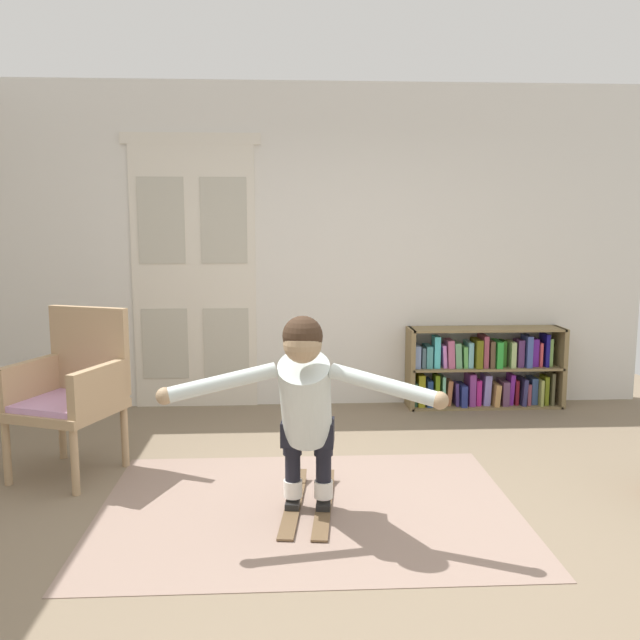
# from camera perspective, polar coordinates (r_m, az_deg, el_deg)

# --- Properties ---
(ground_plane) EXTENTS (7.20, 7.20, 0.00)m
(ground_plane) POSITION_cam_1_polar(r_m,az_deg,el_deg) (3.83, 2.10, -17.40)
(ground_plane) COLOR #7C6A55
(back_wall) EXTENTS (6.00, 0.10, 2.90)m
(back_wall) POSITION_cam_1_polar(r_m,az_deg,el_deg) (6.05, -0.02, 6.27)
(back_wall) COLOR silver
(back_wall) RESTS_ON ground
(double_door) EXTENTS (1.22, 0.05, 2.45)m
(double_door) POSITION_cam_1_polar(r_m,az_deg,el_deg) (6.05, -10.79, 4.04)
(double_door) COLOR beige
(double_door) RESTS_ON ground
(rug) EXTENTS (2.44, 1.76, 0.01)m
(rug) POSITION_cam_1_polar(r_m,az_deg,el_deg) (4.03, -1.02, -15.93)
(rug) COLOR gray
(rug) RESTS_ON ground
(bookshelf) EXTENTS (1.42, 0.30, 0.73)m
(bookshelf) POSITION_cam_1_polar(r_m,az_deg,el_deg) (6.24, 13.86, -4.19)
(bookshelf) COLOR olive
(bookshelf) RESTS_ON ground
(wicker_chair) EXTENTS (0.78, 0.78, 1.10)m
(wicker_chair) POSITION_cam_1_polar(r_m,az_deg,el_deg) (4.72, -20.55, -5.45)
(wicker_chair) COLOR tan
(wicker_chair) RESTS_ON ground
(skis_pair) EXTENTS (0.37, 0.90, 0.07)m
(skis_pair) POSITION_cam_1_polar(r_m,az_deg,el_deg) (4.05, -0.98, -15.51)
(skis_pair) COLOR brown
(skis_pair) RESTS_ON rug
(person_skier) EXTENTS (1.47, 0.72, 1.12)m
(person_skier) POSITION_cam_1_polar(r_m,az_deg,el_deg) (3.63, -1.27, -6.82)
(person_skier) COLOR white
(person_skier) RESTS_ON skis_pair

